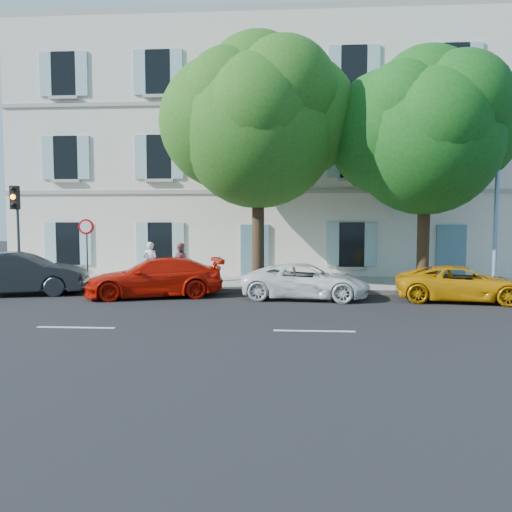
# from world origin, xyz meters

# --- Properties ---
(ground) EXTENTS (90.00, 90.00, 0.00)m
(ground) POSITION_xyz_m (0.00, 0.00, 0.00)
(ground) COLOR black
(sidewalk) EXTENTS (36.00, 4.50, 0.15)m
(sidewalk) POSITION_xyz_m (0.00, 4.45, 0.07)
(sidewalk) COLOR #A09E96
(sidewalk) RESTS_ON ground
(kerb) EXTENTS (36.00, 0.16, 0.16)m
(kerb) POSITION_xyz_m (0.00, 2.28, 0.08)
(kerb) COLOR #9E998E
(kerb) RESTS_ON ground
(building) EXTENTS (28.00, 7.00, 12.00)m
(building) POSITION_xyz_m (0.00, 10.20, 6.00)
(building) COLOR silver
(building) RESTS_ON ground
(car_dark_sedan) EXTENTS (4.92, 2.71, 1.54)m
(car_dark_sedan) POSITION_xyz_m (-10.37, 1.24, 0.77)
(car_dark_sedan) COLOR black
(car_dark_sedan) RESTS_ON ground
(car_red_coupe) EXTENTS (5.12, 3.15, 1.39)m
(car_red_coupe) POSITION_xyz_m (-5.35, 1.12, 0.69)
(car_red_coupe) COLOR red
(car_red_coupe) RESTS_ON ground
(car_white_coupe) EXTENTS (4.53, 2.40, 1.21)m
(car_white_coupe) POSITION_xyz_m (-0.05, 1.06, 0.61)
(car_white_coupe) COLOR white
(car_white_coupe) RESTS_ON ground
(car_yellow_supercar) EXTENTS (4.49, 2.54, 1.18)m
(car_yellow_supercar) POSITION_xyz_m (5.13, 0.85, 0.59)
(car_yellow_supercar) COLOR orange
(car_yellow_supercar) RESTS_ON ground
(tree_left) EXTENTS (6.01, 6.01, 9.31)m
(tree_left) POSITION_xyz_m (-1.82, 3.11, 6.14)
(tree_left) COLOR #3A2819
(tree_left) RESTS_ON sidewalk
(tree_right) EXTENTS (5.61, 5.61, 8.65)m
(tree_right) POSITION_xyz_m (4.44, 3.11, 5.70)
(tree_right) COLOR #3A2819
(tree_right) RESTS_ON sidewalk
(traffic_light) EXTENTS (0.31, 0.44, 3.87)m
(traffic_light) POSITION_xyz_m (-11.15, 2.53, 2.95)
(traffic_light) COLOR #383A3D
(traffic_light) RESTS_ON sidewalk
(road_sign) EXTENTS (0.60, 0.10, 2.60)m
(road_sign) POSITION_xyz_m (-8.46, 2.71, 2.03)
(road_sign) COLOR #383A3D
(road_sign) RESTS_ON sidewalk
(street_lamp) EXTENTS (0.26, 1.60, 7.54)m
(street_lamp) POSITION_xyz_m (6.94, 2.60, 4.42)
(street_lamp) COLOR #7293BF
(street_lamp) RESTS_ON sidewalk
(pedestrian_a) EXTENTS (0.64, 0.44, 1.68)m
(pedestrian_a) POSITION_xyz_m (-6.22, 3.65, 0.99)
(pedestrian_a) COLOR white
(pedestrian_a) RESTS_ON sidewalk
(pedestrian_b) EXTENTS (0.87, 0.73, 1.63)m
(pedestrian_b) POSITION_xyz_m (-5.10, 4.01, 0.97)
(pedestrian_b) COLOR #AF7078
(pedestrian_b) RESTS_ON sidewalk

